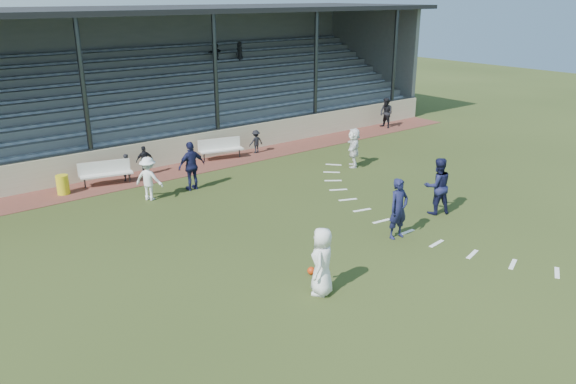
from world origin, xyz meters
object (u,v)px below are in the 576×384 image
object	(u,v)px
bench_right	(220,147)
football	(311,271)
bench_left	(105,171)
player_white_lead	(322,261)
official	(386,113)
player_navy_lead	(398,209)
trash_bin	(63,185)

from	to	relation	value
bench_right	football	bearing A→B (deg)	-96.49
bench_left	football	world-z (taller)	bench_left
player_white_lead	official	bearing A→B (deg)	179.76
bench_left	player_white_lead	world-z (taller)	player_white_lead
football	player_white_lead	distance (m)	1.29
bench_left	bench_right	world-z (taller)	same
football	official	size ratio (longest dim) A/B	0.13
player_white_lead	bench_left	bearing A→B (deg)	-122.78
player_white_lead	player_navy_lead	xyz separation A→B (m)	(4.15, 1.15, 0.07)
bench_right	official	distance (m)	10.74
bench_left	football	xyz separation A→B (m)	(1.52, -10.82, -0.48)
trash_bin	official	distance (m)	17.98
player_white_lead	official	xyz separation A→B (m)	(15.18, 11.77, -0.03)
player_navy_lead	football	bearing A→B (deg)	-172.18
bench_right	player_navy_lead	xyz separation A→B (m)	(-0.30, -10.93, 0.37)
bench_right	bench_left	bearing A→B (deg)	-163.19
football	bench_left	bearing A→B (deg)	98.01
bench_right	trash_bin	world-z (taller)	bench_right
football	player_navy_lead	world-z (taller)	player_navy_lead
trash_bin	football	size ratio (longest dim) A/B	3.39
player_white_lead	official	size ratio (longest dim) A/B	1.06
bench_right	official	world-z (taller)	official
player_white_lead	official	distance (m)	19.21
player_white_lead	player_navy_lead	size ratio (longest dim) A/B	0.93
trash_bin	official	world-z (taller)	official
bench_left	official	xyz separation A→B (m)	(16.26, 0.03, 0.28)
player_white_lead	official	world-z (taller)	player_white_lead
bench_right	player_white_lead	bearing A→B (deg)	-96.96
bench_left	trash_bin	xyz separation A→B (m)	(-1.70, -0.09, -0.20)
trash_bin	player_white_lead	xyz separation A→B (m)	(2.79, -11.66, 0.50)
trash_bin	player_white_lead	bearing A→B (deg)	-76.56
bench_right	football	size ratio (longest dim) A/B	9.37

